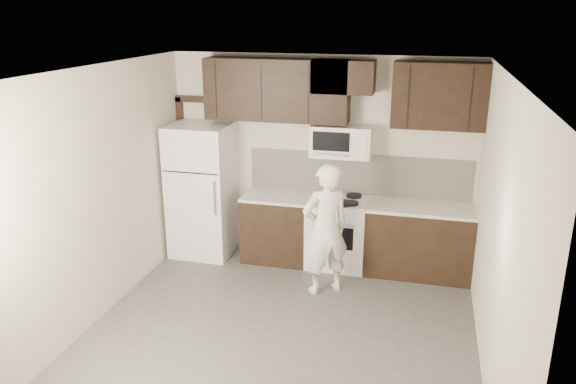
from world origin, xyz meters
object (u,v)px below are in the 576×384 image
at_px(stove, 337,232).
at_px(microwave, 341,141).
at_px(refrigerator, 202,190).
at_px(person, 325,229).

xyz_separation_m(stove, microwave, (-0.00, 0.12, 1.19)).
bearing_deg(refrigerator, microwave, 5.15).
distance_m(stove, refrigerator, 1.90).
bearing_deg(microwave, stove, -89.90).
height_order(stove, microwave, microwave).
xyz_separation_m(refrigerator, person, (1.83, -0.72, -0.10)).
distance_m(refrigerator, person, 1.97).
bearing_deg(stove, person, -91.63).
height_order(stove, person, person).
relative_size(stove, refrigerator, 0.52).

